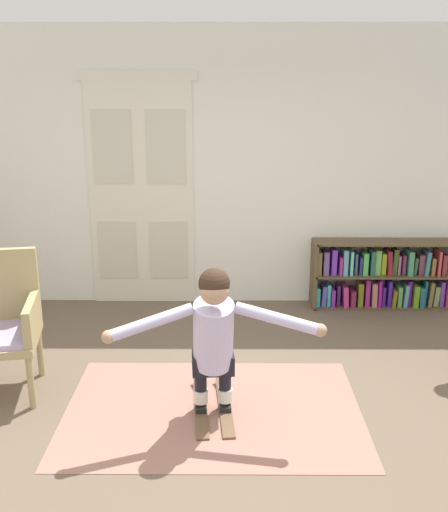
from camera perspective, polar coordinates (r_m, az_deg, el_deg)
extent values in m
plane|color=brown|center=(4.35, 1.02, -16.36)|extent=(7.20, 7.20, 0.00)
cube|color=silver|center=(6.31, 0.83, 8.28)|extent=(6.00, 0.10, 2.90)
cube|color=silver|center=(6.42, -10.37, 5.65)|extent=(0.55, 0.04, 2.35)
cube|color=beige|center=(6.32, -10.65, 10.22)|extent=(0.41, 0.01, 0.76)
cube|color=beige|center=(6.53, -10.14, 0.55)|extent=(0.41, 0.01, 0.64)
cube|color=silver|center=(6.34, -5.45, 5.71)|extent=(0.55, 0.04, 2.35)
cube|color=beige|center=(6.24, -5.60, 10.34)|extent=(0.41, 0.01, 0.76)
cube|color=beige|center=(6.45, -5.33, 0.55)|extent=(0.41, 0.01, 0.64)
cube|color=silver|center=(6.26, -8.39, 16.76)|extent=(1.22, 0.04, 0.10)
cube|color=#9E6E5F|center=(4.57, -1.06, -14.51)|extent=(2.19, 1.51, 0.01)
cube|color=brown|center=(6.43, 8.61, -1.72)|extent=(0.04, 0.30, 0.73)
cube|color=brown|center=(6.69, 14.86, -4.57)|extent=(1.50, 0.30, 0.02)
cube|color=brown|center=(6.58, 15.09, -1.69)|extent=(1.50, 0.30, 0.02)
cube|color=brown|center=(6.48, 15.32, 1.29)|extent=(1.50, 0.30, 0.02)
cube|color=#36B9B9|center=(6.50, 8.91, -3.78)|extent=(0.05, 0.16, 0.20)
cube|color=#5D4EB0|center=(6.51, 9.51, -3.67)|extent=(0.06, 0.17, 0.23)
cube|color=#3ECAC1|center=(6.52, 9.94, -3.60)|extent=(0.04, 0.16, 0.24)
cube|color=purple|center=(6.53, 10.32, -3.83)|extent=(0.03, 0.22, 0.19)
cube|color=#51286F|center=(6.56, 10.83, -3.60)|extent=(0.03, 0.16, 0.22)
cube|color=#B7347C|center=(6.55, 11.46, -3.66)|extent=(0.07, 0.23, 0.23)
cube|color=maroon|center=(6.57, 12.15, -3.86)|extent=(0.05, 0.22, 0.18)
cube|color=olive|center=(6.57, 12.85, -3.52)|extent=(0.05, 0.17, 0.26)
cube|color=#9D247D|center=(6.58, 13.50, -3.35)|extent=(0.05, 0.15, 0.30)
cube|color=#A87262|center=(6.62, 14.09, -3.45)|extent=(0.06, 0.20, 0.26)
cube|color=purple|center=(6.62, 14.58, -3.35)|extent=(0.04, 0.19, 0.29)
cube|color=#461F83|center=(6.65, 14.94, -3.63)|extent=(0.03, 0.16, 0.22)
cube|color=#4D24B0|center=(6.67, 15.46, -3.30)|extent=(0.03, 0.18, 0.28)
cube|color=olive|center=(6.67, 15.86, -3.77)|extent=(0.05, 0.21, 0.19)
cube|color=#589A4A|center=(6.70, 16.29, -3.54)|extent=(0.04, 0.24, 0.23)
cube|color=teal|center=(6.72, 16.86, -3.45)|extent=(0.06, 0.23, 0.25)
cube|color=purple|center=(6.73, 17.23, -3.31)|extent=(0.04, 0.15, 0.28)
cube|color=#5C8D1D|center=(6.74, 17.72, -3.49)|extent=(0.06, 0.24, 0.24)
cube|color=#205A71|center=(6.75, 18.25, -3.58)|extent=(0.06, 0.22, 0.22)
cube|color=teal|center=(6.78, 18.58, -3.26)|extent=(0.03, 0.16, 0.29)
cube|color=olive|center=(6.80, 19.00, -3.27)|extent=(0.05, 0.23, 0.28)
cube|color=#87A65E|center=(6.84, 19.56, -3.50)|extent=(0.07, 0.16, 0.22)
cube|color=purple|center=(6.82, 20.05, -3.31)|extent=(0.04, 0.15, 0.28)
cube|color=#AC3866|center=(6.83, 20.52, -3.25)|extent=(0.04, 0.20, 0.30)
cube|color=olive|center=(6.40, 9.03, -0.54)|extent=(0.04, 0.23, 0.25)
cube|color=#6C4B89|center=(6.39, 9.70, -0.58)|extent=(0.06, 0.18, 0.25)
cube|color=purple|center=(6.41, 10.44, -0.47)|extent=(0.05, 0.17, 0.28)
cube|color=#9B3088|center=(6.42, 11.05, -0.84)|extent=(0.03, 0.17, 0.20)
cube|color=#5799AC|center=(6.44, 11.44, -0.44)|extent=(0.05, 0.23, 0.28)
cube|color=#66C0B6|center=(6.46, 11.99, -0.50)|extent=(0.03, 0.23, 0.26)
cube|color=#394465|center=(6.45, 12.45, -0.67)|extent=(0.03, 0.17, 0.24)
cube|color=navy|center=(6.48, 12.88, -0.81)|extent=(0.03, 0.15, 0.19)
cube|color=#4DB656|center=(6.47, 13.32, -0.63)|extent=(0.05, 0.16, 0.24)
cube|color=#2A5551|center=(6.49, 13.92, -0.51)|extent=(0.04, 0.22, 0.27)
cube|color=#66B34F|center=(6.51, 14.43, -0.51)|extent=(0.06, 0.16, 0.27)
cube|color=#A1AE28|center=(6.54, 14.96, -0.64)|extent=(0.05, 0.15, 0.23)
cube|color=maroon|center=(6.54, 15.46, -0.51)|extent=(0.06, 0.20, 0.27)
cube|color=#3A5421|center=(6.57, 15.97, -0.42)|extent=(0.06, 0.16, 0.28)
cube|color=#9B6094|center=(6.59, 16.34, -0.74)|extent=(0.03, 0.14, 0.21)
cube|color=#582C4C|center=(6.60, 16.73, -0.70)|extent=(0.03, 0.17, 0.22)
cube|color=#428760|center=(6.60, 17.27, -0.52)|extent=(0.05, 0.23, 0.26)
cube|color=#365B43|center=(6.63, 17.78, -0.84)|extent=(0.04, 0.14, 0.19)
cube|color=brown|center=(6.66, 18.20, -0.63)|extent=(0.05, 0.21, 0.22)
cube|color=teal|center=(6.65, 18.75, -0.54)|extent=(0.05, 0.21, 0.26)
cube|color=brown|center=(6.69, 19.20, -0.80)|extent=(0.04, 0.22, 0.19)
cube|color=#BC4449|center=(6.69, 19.73, -0.49)|extent=(0.03, 0.23, 0.27)
cube|color=brown|center=(6.71, 20.22, -0.70)|extent=(0.05, 0.17, 0.23)
cube|color=olive|center=(6.74, 20.61, -0.82)|extent=(0.05, 0.24, 0.19)
cylinder|color=tan|center=(4.72, -18.03, -11.45)|extent=(0.06, 0.06, 0.42)
cylinder|color=tan|center=(5.18, -17.23, -8.77)|extent=(0.06, 0.06, 0.42)
cube|color=tan|center=(4.78, -17.92, -5.64)|extent=(0.15, 0.56, 0.28)
cube|color=brown|center=(4.56, -2.23, -14.44)|extent=(0.15, 0.78, 0.01)
cube|color=brown|center=(4.86, -2.40, -11.94)|extent=(0.10, 0.12, 0.06)
cube|color=black|center=(4.53, -2.22, -14.31)|extent=(0.09, 0.13, 0.04)
cube|color=brown|center=(4.57, 0.10, -14.36)|extent=(0.15, 0.78, 0.01)
cube|color=brown|center=(4.87, -0.24, -11.87)|extent=(0.10, 0.12, 0.06)
cube|color=black|center=(4.54, 0.12, -14.23)|extent=(0.09, 0.13, 0.04)
cylinder|color=white|center=(4.50, -2.25, -13.23)|extent=(0.12, 0.12, 0.10)
cylinder|color=black|center=(4.41, -2.28, -10.97)|extent=(0.10, 0.10, 0.30)
cylinder|color=black|center=(4.34, -2.27, -10.12)|extent=(0.12, 0.12, 0.22)
cylinder|color=white|center=(4.51, 0.10, -13.15)|extent=(0.12, 0.12, 0.10)
cylinder|color=black|center=(4.42, 0.10, -10.90)|extent=(0.10, 0.10, 0.30)
cylinder|color=black|center=(4.34, 0.14, -10.05)|extent=(0.12, 0.12, 0.22)
cube|color=black|center=(4.34, -1.06, -10.20)|extent=(0.31, 0.20, 0.14)
cylinder|color=silver|center=(4.17, -1.03, -7.57)|extent=(0.31, 0.43, 0.58)
sphere|color=tan|center=(3.91, -0.94, -3.27)|extent=(0.22, 0.22, 0.20)
sphere|color=#382619|center=(3.90, -0.95, -2.67)|extent=(0.23, 0.23, 0.21)
cylinder|color=silver|center=(3.95, -7.02, -6.33)|extent=(0.57, 0.31, 0.18)
sphere|color=tan|center=(3.91, -11.04, -7.62)|extent=(0.10, 0.10, 0.09)
cylinder|color=silver|center=(3.99, 5.16, -6.00)|extent=(0.59, 0.22, 0.18)
sphere|color=tan|center=(3.98, 9.21, -7.04)|extent=(0.10, 0.10, 0.09)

